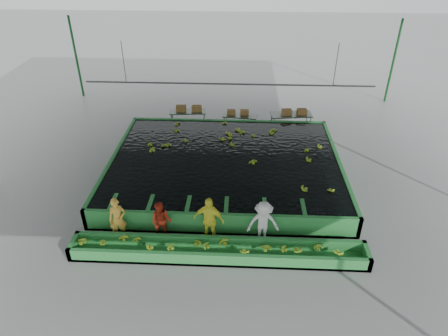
{
  "coord_description": "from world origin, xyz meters",
  "views": [
    {
      "loc": [
        0.68,
        -13.52,
        9.66
      ],
      "look_at": [
        0.0,
        0.5,
        1.0
      ],
      "focal_mm": 32.0,
      "sensor_mm": 36.0,
      "label": 1
    }
  ],
  "objects_px": {
    "worker_b": "(161,222)",
    "box_stack_right": "(294,114)",
    "packing_table_right": "(290,122)",
    "worker_d": "(263,223)",
    "worker_c": "(209,220)",
    "sorting_trough": "(218,251)",
    "flotation_tank": "(225,167)",
    "box_stack_left": "(189,111)",
    "packing_table_left": "(188,118)",
    "packing_table_mid": "(240,122)",
    "box_stack_mid": "(238,115)",
    "worker_a": "(118,219)"
  },
  "relations": [
    {
      "from": "sorting_trough",
      "to": "worker_b",
      "type": "relative_size",
      "value": 6.45
    },
    {
      "from": "worker_c",
      "to": "packing_table_mid",
      "type": "distance_m",
      "value": 9.11
    },
    {
      "from": "worker_d",
      "to": "worker_b",
      "type": "bearing_deg",
      "value": 174.44
    },
    {
      "from": "worker_d",
      "to": "packing_table_right",
      "type": "height_order",
      "value": "worker_d"
    },
    {
      "from": "worker_a",
      "to": "worker_d",
      "type": "distance_m",
      "value": 5.06
    },
    {
      "from": "worker_b",
      "to": "packing_table_mid",
      "type": "xyz_separation_m",
      "value": [
        2.62,
        9.04,
        -0.36
      ]
    },
    {
      "from": "sorting_trough",
      "to": "box_stack_left",
      "type": "distance_m",
      "value": 10.35
    },
    {
      "from": "sorting_trough",
      "to": "box_stack_right",
      "type": "relative_size",
      "value": 7.62
    },
    {
      "from": "sorting_trough",
      "to": "box_stack_mid",
      "type": "relative_size",
      "value": 8.62
    },
    {
      "from": "worker_a",
      "to": "box_stack_mid",
      "type": "height_order",
      "value": "worker_a"
    },
    {
      "from": "worker_d",
      "to": "packing_table_left",
      "type": "bearing_deg",
      "value": 106.56
    },
    {
      "from": "worker_c",
      "to": "box_stack_left",
      "type": "relative_size",
      "value": 1.32
    },
    {
      "from": "sorting_trough",
      "to": "packing_table_right",
      "type": "height_order",
      "value": "packing_table_right"
    },
    {
      "from": "worker_b",
      "to": "packing_table_right",
      "type": "distance_m",
      "value": 10.44
    },
    {
      "from": "worker_d",
      "to": "box_stack_mid",
      "type": "relative_size",
      "value": 1.47
    },
    {
      "from": "worker_b",
      "to": "box_stack_right",
      "type": "bearing_deg",
      "value": 61.79
    },
    {
      "from": "box_stack_left",
      "to": "box_stack_right",
      "type": "distance_m",
      "value": 5.66
    },
    {
      "from": "flotation_tank",
      "to": "box_stack_left",
      "type": "height_order",
      "value": "box_stack_left"
    },
    {
      "from": "sorting_trough",
      "to": "packing_table_right",
      "type": "distance_m",
      "value": 10.31
    },
    {
      "from": "worker_a",
      "to": "packing_table_right",
      "type": "bearing_deg",
      "value": 35.76
    },
    {
      "from": "worker_a",
      "to": "packing_table_left",
      "type": "height_order",
      "value": "worker_a"
    },
    {
      "from": "box_stack_left",
      "to": "sorting_trough",
      "type": "bearing_deg",
      "value": -77.69
    },
    {
      "from": "packing_table_left",
      "to": "packing_table_mid",
      "type": "xyz_separation_m",
      "value": [
        2.87,
        -0.26,
        -0.03
      ]
    },
    {
      "from": "sorting_trough",
      "to": "packing_table_mid",
      "type": "distance_m",
      "value": 9.86
    },
    {
      "from": "worker_b",
      "to": "packing_table_left",
      "type": "relative_size",
      "value": 0.79
    },
    {
      "from": "sorting_trough",
      "to": "worker_b",
      "type": "height_order",
      "value": "worker_b"
    },
    {
      "from": "flotation_tank",
      "to": "sorting_trough",
      "type": "distance_m",
      "value": 5.1
    },
    {
      "from": "flotation_tank",
      "to": "box_stack_mid",
      "type": "xyz_separation_m",
      "value": [
        0.47,
        4.8,
        0.38
      ]
    },
    {
      "from": "flotation_tank",
      "to": "packing_table_left",
      "type": "relative_size",
      "value": 5.09
    },
    {
      "from": "sorting_trough",
      "to": "flotation_tank",
      "type": "bearing_deg",
      "value": 90.0
    },
    {
      "from": "packing_table_left",
      "to": "box_stack_left",
      "type": "height_order",
      "value": "box_stack_left"
    },
    {
      "from": "sorting_trough",
      "to": "worker_a",
      "type": "distance_m",
      "value": 3.69
    },
    {
      "from": "worker_a",
      "to": "packing_table_mid",
      "type": "xyz_separation_m",
      "value": [
        4.15,
        9.04,
        -0.42
      ]
    },
    {
      "from": "worker_a",
      "to": "worker_c",
      "type": "xyz_separation_m",
      "value": [
        3.19,
        0.0,
        0.08
      ]
    },
    {
      "from": "worker_c",
      "to": "box_stack_right",
      "type": "distance_m",
      "value": 9.7
    },
    {
      "from": "packing_table_mid",
      "to": "box_stack_right",
      "type": "bearing_deg",
      "value": -2.52
    },
    {
      "from": "box_stack_right",
      "to": "packing_table_right",
      "type": "bearing_deg",
      "value": 159.65
    },
    {
      "from": "packing_table_right",
      "to": "box_stack_left",
      "type": "bearing_deg",
      "value": 176.65
    },
    {
      "from": "worker_a",
      "to": "worker_d",
      "type": "xyz_separation_m",
      "value": [
        5.06,
        0.0,
        0.02
      ]
    },
    {
      "from": "packing_table_mid",
      "to": "sorting_trough",
      "type": "bearing_deg",
      "value": -93.47
    },
    {
      "from": "worker_c",
      "to": "flotation_tank",
      "type": "bearing_deg",
      "value": 95.81
    },
    {
      "from": "packing_table_left",
      "to": "packing_table_mid",
      "type": "bearing_deg",
      "value": -5.2
    },
    {
      "from": "worker_a",
      "to": "box_stack_right",
      "type": "xyz_separation_m",
      "value": [
        7.01,
        8.91,
        0.16
      ]
    },
    {
      "from": "packing_table_mid",
      "to": "worker_c",
      "type": "bearing_deg",
      "value": -96.07
    },
    {
      "from": "packing_table_left",
      "to": "packing_table_right",
      "type": "bearing_deg",
      "value": -3.42
    },
    {
      "from": "worker_c",
      "to": "box_stack_left",
      "type": "height_order",
      "value": "worker_c"
    },
    {
      "from": "packing_table_right",
      "to": "box_stack_left",
      "type": "distance_m",
      "value": 5.53
    },
    {
      "from": "worker_c",
      "to": "packing_table_left",
      "type": "height_order",
      "value": "worker_c"
    },
    {
      "from": "packing_table_left",
      "to": "box_stack_mid",
      "type": "distance_m",
      "value": 2.77
    },
    {
      "from": "worker_d",
      "to": "worker_c",
      "type": "bearing_deg",
      "value": 174.44
    }
  ]
}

